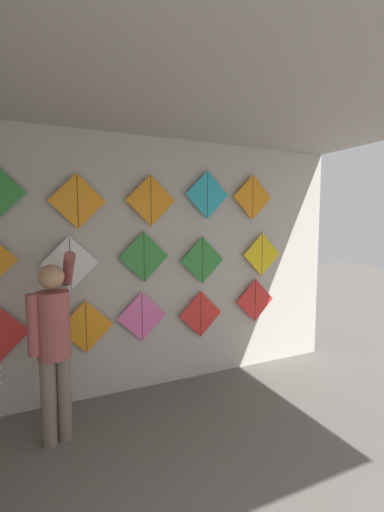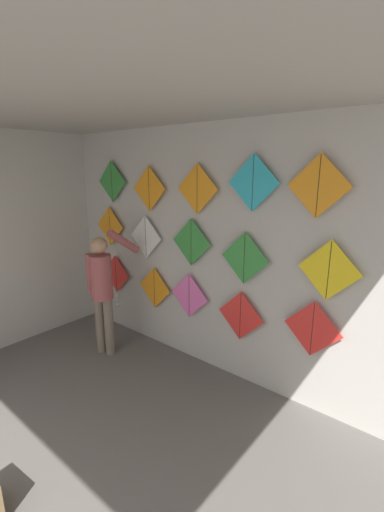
{
  "view_description": "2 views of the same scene",
  "coord_description": "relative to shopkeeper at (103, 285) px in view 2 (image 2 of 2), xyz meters",
  "views": [
    {
      "loc": [
        -1.09,
        0.37,
        1.87
      ],
      "look_at": [
        0.44,
        3.7,
        1.51
      ],
      "focal_mm": 24.0,
      "sensor_mm": 36.0,
      "label": 1
    },
    {
      "loc": [
        2.43,
        0.98,
        2.34
      ],
      "look_at": [
        0.19,
        3.7,
        1.42
      ],
      "focal_mm": 24.0,
      "sensor_mm": 36.0,
      "label": 2
    }
  ],
  "objects": [
    {
      "name": "kite_9",
      "position": [
        2.52,
        0.57,
        0.55
      ],
      "size": [
        0.55,
        0.01,
        0.55
      ],
      "color": "yellow"
    },
    {
      "name": "kite_6",
      "position": [
        0.2,
        0.57,
        0.55
      ],
      "size": [
        0.55,
        0.01,
        0.55
      ],
      "color": "white"
    },
    {
      "name": "kite_14",
      "position": [
        2.36,
        0.57,
        1.26
      ],
      "size": [
        0.55,
        0.01,
        0.55
      ],
      "color": "orange"
    },
    {
      "name": "kite_7",
      "position": [
        0.96,
        0.57,
        0.58
      ],
      "size": [
        0.55,
        0.01,
        0.55
      ],
      "color": "#338C38"
    },
    {
      "name": "kite_13",
      "position": [
        1.73,
        0.57,
        1.27
      ],
      "size": [
        0.55,
        0.01,
        0.55
      ],
      "color": "#28B2C6"
    },
    {
      "name": "kite_2",
      "position": [
        0.93,
        0.57,
        -0.08
      ],
      "size": [
        0.55,
        0.01,
        0.55
      ],
      "color": "pink"
    },
    {
      "name": "kite_12",
      "position": [
        1.04,
        0.57,
        1.19
      ],
      "size": [
        0.55,
        0.01,
        0.55
      ],
      "color": "orange"
    },
    {
      "name": "kite_5",
      "position": [
        -0.53,
        0.57,
        0.61
      ],
      "size": [
        0.55,
        0.01,
        0.55
      ],
      "color": "orange"
    },
    {
      "name": "kite_11",
      "position": [
        0.29,
        0.57,
        1.16
      ],
      "size": [
        0.55,
        0.01,
        0.55
      ],
      "color": "orange"
    },
    {
      "name": "kite_10",
      "position": [
        -0.44,
        0.57,
        1.23
      ],
      "size": [
        0.55,
        0.01,
        0.55
      ],
      "color": "#338C38"
    },
    {
      "name": "kite_0",
      "position": [
        -0.46,
        0.57,
        -0.12
      ],
      "size": [
        0.55,
        0.04,
        0.76
      ],
      "color": "red"
    },
    {
      "name": "shopkeeper",
      "position": [
        0.0,
        0.0,
        0.0
      ],
      "size": [
        0.4,
        0.62,
        1.63
      ],
      "rotation": [
        0.0,
        0.0,
        0.32
      ],
      "color": "#726656",
      "rests_on": "ground"
    },
    {
      "name": "kite_8",
      "position": [
        1.67,
        0.57,
        0.51
      ],
      "size": [
        0.55,
        0.01,
        0.55
      ],
      "color": "#338C38"
    },
    {
      "name": "kite_4",
      "position": [
        2.42,
        0.57,
        -0.04
      ],
      "size": [
        0.55,
        0.01,
        0.55
      ],
      "color": "red"
    },
    {
      "name": "kite_3",
      "position": [
        1.65,
        0.57,
        -0.13
      ],
      "size": [
        0.55,
        0.01,
        0.55
      ],
      "color": "red"
    },
    {
      "name": "back_panel",
      "position": [
        0.98,
        0.66,
        0.48
      ],
      "size": [
        5.09,
        0.06,
        2.8
      ],
      "primitive_type": "cube",
      "color": "#BCB7AD",
      "rests_on": "ground"
    },
    {
      "name": "kite_1",
      "position": [
        0.33,
        0.57,
        -0.12
      ],
      "size": [
        0.55,
        0.01,
        0.55
      ],
      "color": "orange"
    }
  ]
}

